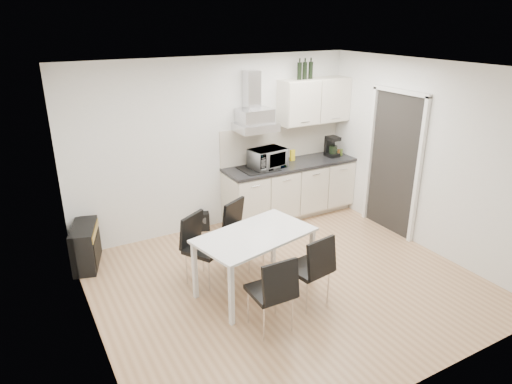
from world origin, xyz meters
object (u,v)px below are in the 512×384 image
chair_near_right (308,269)px  guitar_amp (86,246)px  chair_far_right (246,235)px  chair_near_left (270,292)px  chair_far_left (205,250)px  floor_speaker (204,221)px  kitchenette (291,167)px  dining_table (255,240)px

chair_near_right → guitar_amp: bearing=125.3°
chair_far_right → chair_near_left: 1.36m
chair_far_right → chair_near_right: same height
chair_far_right → chair_near_right: (0.21, -1.11, 0.00)m
chair_far_left → floor_speaker: (0.56, 1.39, -0.30)m
chair_near_right → chair_far_right: bearing=91.7°
chair_near_right → floor_speaker: (-0.28, 2.37, -0.30)m
kitchenette → guitar_amp: (-3.28, -0.08, -0.54)m
guitar_amp → floor_speaker: 1.81m
kitchenette → floor_speaker: (-1.49, 0.17, -0.69)m
dining_table → guitar_amp: bearing=123.8°
chair_far_right → floor_speaker: chair_far_right is taller
guitar_amp → dining_table: bearing=-26.5°
chair_near_right → floor_speaker: chair_near_right is taller
chair_far_right → chair_near_left: same height
chair_far_left → floor_speaker: chair_far_left is taller
chair_far_right → chair_far_left: bearing=-15.2°
kitchenette → chair_far_left: (-2.05, -1.23, -0.39)m
chair_near_left → dining_table: bearing=74.2°
chair_near_left → floor_speaker: size_ratio=3.11×
chair_near_left → floor_speaker: 2.60m
chair_far_left → guitar_amp: bearing=-73.8°
chair_near_right → chair_far_left: bearing=121.7°
kitchenette → chair_far_left: 2.42m
floor_speaker → guitar_amp: bearing=-153.6°
kitchenette → chair_far_right: (-1.42, -1.09, -0.39)m
chair_far_right → guitar_amp: chair_far_right is taller
chair_far_left → kitchenette: bearing=-179.9°
dining_table → chair_far_right: size_ratio=1.70×
chair_far_right → floor_speaker: size_ratio=3.11×
chair_near_left → guitar_amp: chair_near_left is taller
kitchenette → chair_near_left: 3.03m
chair_far_right → chair_near_left: size_ratio=1.00×
chair_far_right → guitar_amp: bearing=-55.7°
kitchenette → chair_far_left: size_ratio=2.86×
kitchenette → chair_near_right: kitchenette is taller
chair_far_left → chair_far_right: 0.64m
dining_table → floor_speaker: size_ratio=5.28×
chair_far_left → guitar_amp: 1.68m
kitchenette → chair_far_right: size_ratio=2.86×
kitchenette → dining_table: size_ratio=1.68×
chair_near_left → chair_near_right: size_ratio=1.00×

